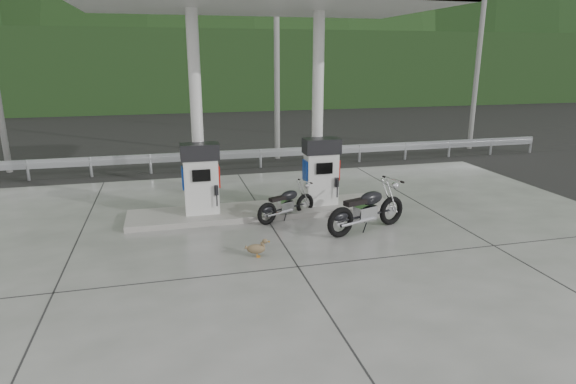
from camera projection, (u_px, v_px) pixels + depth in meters
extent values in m
plane|color=black|center=(286.00, 249.00, 10.51)|extent=(160.00, 160.00, 0.00)
cube|color=slate|center=(286.00, 248.00, 10.51)|extent=(18.00, 14.00, 0.02)
cube|color=gray|center=(263.00, 211.00, 12.82)|extent=(7.00, 1.40, 0.15)
cylinder|color=white|center=(197.00, 113.00, 12.11)|extent=(0.30, 0.30, 5.00)
cylinder|color=white|center=(318.00, 110.00, 12.87)|extent=(0.30, 0.30, 5.00)
cube|color=black|center=(223.00, 152.00, 21.24)|extent=(60.00, 7.00, 0.01)
cylinder|color=gray|center=(277.00, 58.00, 18.76)|extent=(0.22, 0.22, 8.00)
cylinder|color=gray|center=(478.00, 58.00, 20.88)|extent=(0.22, 0.22, 8.00)
cube|color=black|center=(194.00, 70.00, 37.68)|extent=(80.00, 6.00, 6.00)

